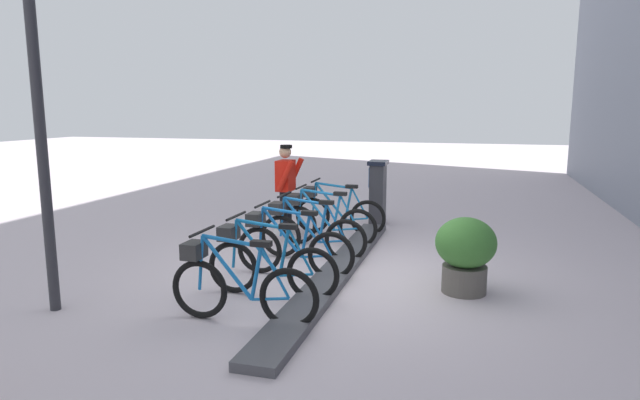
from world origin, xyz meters
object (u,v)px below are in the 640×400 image
bike_docked_0 (336,212)px  bike_docked_3 (289,246)px  payment_kiosk (378,191)px  bike_docked_5 (237,285)px  bike_docked_1 (323,221)px  bike_docked_4 (266,263)px  worker_near_rack (286,186)px  planter_bush (465,251)px  bike_docked_2 (308,232)px  lamp_post (34,63)px

bike_docked_0 → bike_docked_3: (0.00, 2.61, 0.00)m
payment_kiosk → bike_docked_5: 5.56m
bike_docked_1 → bike_docked_4: 2.61m
worker_near_rack → payment_kiosk: bearing=-135.9°
worker_near_rack → planter_bush: bearing=143.4°
bike_docked_2 → bike_docked_5: bearing=90.0°
bike_docked_1 → worker_near_rack: 1.18m
payment_kiosk → bike_docked_2: bearing=78.9°
bike_docked_0 → lamp_post: bearing=64.4°
payment_kiosk → planter_bush: payment_kiosk is taller
worker_near_rack → lamp_post: lamp_post is taller
worker_near_rack → bike_docked_0: bearing=-164.5°
bike_docked_1 → bike_docked_2: 0.87m
bike_docked_4 → worker_near_rack: (0.89, -3.24, 0.48)m
bike_docked_4 → lamp_post: lamp_post is taller
lamp_post → bike_docked_4: bearing=-153.3°
bike_docked_1 → bike_docked_0: bearing=-90.0°
bike_docked_0 → bike_docked_4: 3.48m
bike_docked_3 → worker_near_rack: 2.57m
bike_docked_2 → planter_bush: size_ratio=1.77×
bike_docked_2 → bike_docked_3: bearing=90.0°
bike_docked_3 → lamp_post: lamp_post is taller
bike_docked_5 → lamp_post: lamp_post is taller
bike_docked_0 → bike_docked_1: 0.87m
payment_kiosk → bike_docked_1: payment_kiosk is taller
bike_docked_4 → bike_docked_5: bearing=90.0°
bike_docked_1 → bike_docked_4: bearing=90.0°
bike_docked_5 → bike_docked_1: bearing=-90.0°
worker_near_rack → bike_docked_5: bearing=102.2°
lamp_post → planter_bush: size_ratio=4.47×
worker_near_rack → planter_bush: worker_near_rack is taller
bike_docked_4 → worker_near_rack: 3.39m
bike_docked_3 → bike_docked_5: 1.74m
payment_kiosk → bike_docked_0: payment_kiosk is taller
bike_docked_2 → bike_docked_1: bearing=-90.0°
bike_docked_4 → worker_near_rack: size_ratio=1.04×
bike_docked_5 → worker_near_rack: worker_near_rack is taller
worker_near_rack → planter_bush: size_ratio=1.71×
bike_docked_4 → planter_bush: (-2.36, -0.83, 0.11)m
bike_docked_0 → lamp_post: 5.62m
bike_docked_4 → planter_bush: 2.51m
payment_kiosk → bike_docked_4: payment_kiosk is taller
bike_docked_5 → planter_bush: size_ratio=1.77×
bike_docked_1 → planter_bush: bike_docked_1 is taller
bike_docked_3 → planter_bush: size_ratio=1.77×
bike_docked_5 → planter_bush: (-2.36, -1.70, 0.11)m
bike_docked_5 → bike_docked_2: bearing=-90.0°
payment_kiosk → planter_bush: (-1.79, 3.82, -0.12)m
bike_docked_3 → bike_docked_2: bearing=-90.0°
bike_docked_5 → bike_docked_4: bearing=-90.0°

